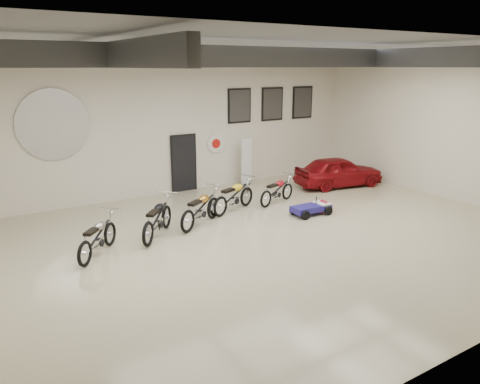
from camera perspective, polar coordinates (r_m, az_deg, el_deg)
floor at (r=12.86m, az=2.89°, el=-5.92°), size 16.00×12.00×0.01m
ceiling at (r=12.01m, az=3.21°, el=16.95°), size 16.00×12.00×0.01m
back_wall at (r=17.37m, az=-8.61°, el=7.97°), size 16.00×0.02×5.00m
right_wall at (r=18.00m, az=24.44°, el=7.04°), size 0.02×12.00×5.00m
ceiling_beams at (r=12.00m, az=3.20°, el=15.75°), size 15.80×11.80×0.32m
door at (r=17.77m, az=-6.89°, el=3.44°), size 0.92×0.08×2.10m
logo_plaque at (r=16.10m, az=-21.79°, el=7.59°), size 2.30×0.06×1.16m
poster_left at (r=18.69m, az=-0.07°, el=10.48°), size 1.05×0.08×1.35m
poster_mid at (r=19.59m, az=3.95°, el=10.66°), size 1.05×0.08×1.35m
poster_right at (r=20.57m, az=7.61°, el=10.78°), size 1.05×0.08×1.35m
oil_sign at (r=18.29m, az=-2.98°, el=5.94°), size 0.72×0.10×0.72m
banner_stand at (r=18.62m, az=0.77°, el=3.71°), size 0.53×0.27×1.86m
motorcycle_silver at (r=12.23m, az=-17.00°, el=-5.17°), size 1.77×1.86×1.02m
motorcycle_black at (r=13.15m, az=-10.05°, el=-3.13°), size 1.91×1.99×1.09m
motorcycle_gold at (r=13.92m, az=-4.81°, el=-1.94°), size 2.12×1.62×1.08m
motorcycle_yellow at (r=15.22m, az=-0.75°, el=-0.42°), size 2.14×1.36×1.07m
motorcycle_red at (r=16.16m, az=4.53°, el=0.23°), size 1.91×1.11×0.95m
go_kart at (r=15.18m, az=9.07°, el=-1.61°), size 1.65×0.78×0.59m
vintage_car at (r=18.80m, az=11.93°, el=2.47°), size 2.04×3.72×1.20m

